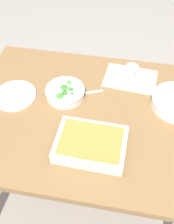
% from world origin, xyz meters
% --- Properties ---
extents(ground_plane, '(6.00, 6.00, 0.00)m').
position_xyz_m(ground_plane, '(0.00, 0.00, 0.00)').
color(ground_plane, '#9E9389').
extents(dining_table, '(1.20, 0.90, 0.74)m').
position_xyz_m(dining_table, '(0.00, 0.00, 0.65)').
color(dining_table, olive).
rests_on(dining_table, ground_plane).
extents(placemat, '(0.30, 0.22, 0.00)m').
position_xyz_m(placemat, '(-0.19, -0.28, 0.74)').
color(placemat, silver).
rests_on(placemat, dining_table).
extents(broccoli_bowl, '(0.20, 0.20, 0.07)m').
position_xyz_m(broccoli_bowl, '(0.13, -0.09, 0.77)').
color(broccoli_bowl, white).
rests_on(broccoli_bowl, dining_table).
extents(baking_dish, '(0.31, 0.23, 0.06)m').
position_xyz_m(baking_dish, '(-0.05, 0.21, 0.77)').
color(baking_dish, silver).
rests_on(baking_dish, dining_table).
extents(drink_cup, '(0.07, 0.07, 0.08)m').
position_xyz_m(drink_cup, '(-0.19, -0.28, 0.78)').
color(drink_cup, '#B2BCC6').
rests_on(drink_cup, dining_table).
extents(side_plate, '(0.22, 0.22, 0.01)m').
position_xyz_m(side_plate, '(0.39, -0.04, 0.75)').
color(side_plate, white).
rests_on(side_plate, dining_table).
extents(spoon_by_stew, '(0.13, 0.14, 0.01)m').
position_xyz_m(spoon_by_stew, '(-0.40, -0.15, 0.74)').
color(spoon_by_stew, silver).
rests_on(spoon_by_stew, dining_table).
extents(spoon_by_broccoli, '(0.17, 0.08, 0.01)m').
position_xyz_m(spoon_by_broccoli, '(0.05, -0.12, 0.74)').
color(spoon_by_broccoli, silver).
rests_on(spoon_by_broccoli, dining_table).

